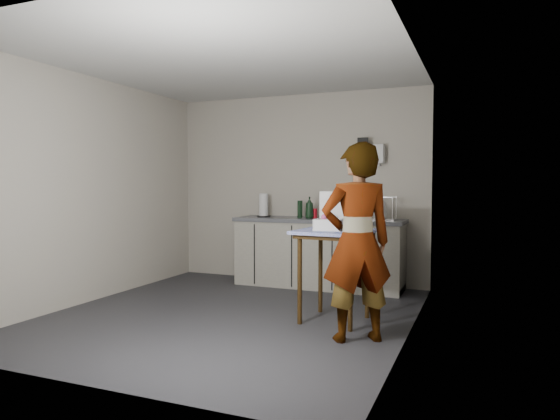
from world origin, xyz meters
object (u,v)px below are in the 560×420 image
at_px(side_table, 335,242).
at_px(dark_bottle, 300,209).
at_px(standing_man, 357,242).
at_px(soap_bottle, 309,208).
at_px(paper_towel, 264,206).
at_px(bakery_box, 330,221).
at_px(kitchen_counter, 319,255).
at_px(soda_can, 315,213).
at_px(dish_rack, 378,215).

xyz_separation_m(side_table, dark_bottle, (-0.91, 1.51, 0.23)).
bearing_deg(side_table, standing_man, -51.15).
bearing_deg(standing_man, soap_bottle, -93.31).
relative_size(standing_man, paper_towel, 5.36).
xyz_separation_m(standing_man, bakery_box, (-0.40, 0.51, 0.13)).
xyz_separation_m(kitchen_counter, paper_towel, (-0.79, -0.02, 0.64)).
distance_m(soap_bottle, bakery_box, 1.64).
relative_size(standing_man, soda_can, 13.54).
bearing_deg(dark_bottle, dish_rack, 0.17).
height_order(kitchen_counter, dark_bottle, dark_bottle).
bearing_deg(side_table, kitchen_counter, 118.51).
height_order(kitchen_counter, soap_bottle, soap_bottle).
xyz_separation_m(soap_bottle, soda_can, (0.05, 0.07, -0.08)).
bearing_deg(bakery_box, soap_bottle, 112.80).
height_order(side_table, soda_can, soda_can).
height_order(soap_bottle, dish_rack, dish_rack).
height_order(soap_bottle, bakery_box, bakery_box).
xyz_separation_m(kitchen_counter, standing_man, (1.00, -2.04, 0.43)).
xyz_separation_m(dark_bottle, dish_rack, (1.05, 0.00, -0.05)).
bearing_deg(soda_can, dark_bottle, -171.13).
bearing_deg(paper_towel, soda_can, 3.37).
distance_m(kitchen_counter, soda_can, 0.55).
xyz_separation_m(standing_man, soap_bottle, (-1.11, 1.99, 0.19)).
distance_m(dark_bottle, paper_towel, 0.53).
relative_size(soap_bottle, paper_towel, 0.89).
bearing_deg(dish_rack, soda_can, 178.14).
bearing_deg(bakery_box, standing_man, -55.33).
bearing_deg(paper_towel, side_table, -46.14).
xyz_separation_m(soda_can, dark_bottle, (-0.20, -0.03, 0.05)).
relative_size(soda_can, paper_towel, 0.40).
distance_m(soap_bottle, paper_towel, 0.68).
height_order(soda_can, paper_towel, paper_towel).
distance_m(standing_man, dark_bottle, 2.40).
distance_m(paper_towel, bakery_box, 2.05).
relative_size(kitchen_counter, dark_bottle, 9.71).
bearing_deg(soap_bottle, soda_can, 56.79).
distance_m(kitchen_counter, dish_rack, 0.96).
height_order(dish_rack, bakery_box, bakery_box).
bearing_deg(dark_bottle, standing_man, -58.21).
xyz_separation_m(side_table, bakery_box, (-0.05, -0.01, 0.20)).
distance_m(dark_bottle, dish_rack, 1.05).
bearing_deg(paper_towel, dish_rack, 0.55).
relative_size(soap_bottle, soda_can, 2.24).
xyz_separation_m(paper_towel, dish_rack, (1.57, 0.01, -0.08)).
relative_size(soap_bottle, dish_rack, 0.67).
relative_size(dish_rack, bakery_box, 1.12).
bearing_deg(dish_rack, dark_bottle, -179.83).
height_order(dark_bottle, paper_towel, paper_towel).
height_order(side_table, paper_towel, paper_towel).
distance_m(standing_man, bakery_box, 0.66).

